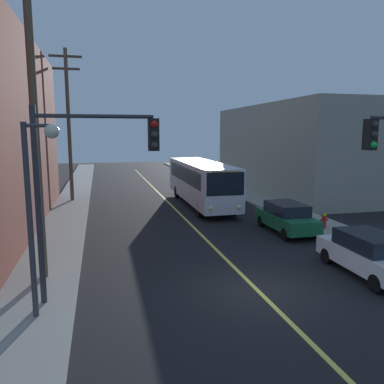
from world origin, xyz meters
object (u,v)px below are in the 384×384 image
parked_car_white (369,254)px  utility_pole_near (33,100)px  utility_pole_mid (69,119)px  traffic_signal_left_corner (90,168)px  fire_hydrant (324,220)px  parked_car_green (286,217)px  street_lamp_left (37,192)px  city_bus (200,181)px

parked_car_white → utility_pole_near: 13.37m
utility_pole_mid → traffic_signal_left_corner: utility_pole_mid is taller
fire_hydrant → utility_pole_mid: bearing=138.1°
utility_pole_near → parked_car_white: bearing=-11.2°
parked_car_white → parked_car_green: size_ratio=1.01×
traffic_signal_left_corner → street_lamp_left: 1.77m
utility_pole_near → utility_pole_mid: (-0.05, 16.68, -0.05)m
city_bus → street_lamp_left: street_lamp_left is taller
city_bus → utility_pole_mid: 11.14m
street_lamp_left → traffic_signal_left_corner: bearing=32.5°
traffic_signal_left_corner → street_lamp_left: size_ratio=1.09×
city_bus → street_lamp_left: 18.71m
parked_car_green → fire_hydrant: size_ratio=5.26×
street_lamp_left → fire_hydrant: (13.68, 7.16, -3.16)m
street_lamp_left → parked_car_white: bearing=4.1°
parked_car_white → utility_pole_near: size_ratio=0.38×
parked_car_green → utility_pole_near: 13.80m
fire_hydrant → street_lamp_left: bearing=-152.4°
fire_hydrant → city_bus: bearing=117.0°
traffic_signal_left_corner → fire_hydrant: bearing=27.1°
parked_car_green → fire_hydrant: bearing=-4.8°
city_bus → fire_hydrant: city_bus is taller
utility_pole_near → traffic_signal_left_corner: bearing=-51.2°
city_bus → utility_pole_mid: bearing=159.3°
parked_car_white → utility_pole_mid: size_ratio=0.39×
utility_pole_near → traffic_signal_left_corner: (1.83, -2.27, -2.16)m
parked_car_white → parked_car_green: same height
utility_pole_mid → city_bus: bearing=-20.7°
utility_pole_near → utility_pole_mid: 16.68m
city_bus → parked_car_green: city_bus is taller
traffic_signal_left_corner → parked_car_white: bearing=-0.4°
city_bus → street_lamp_left: (-9.03, -16.27, 1.92)m
street_lamp_left → city_bus: bearing=61.0°
street_lamp_left → fire_hydrant: size_ratio=6.55×
utility_pole_near → utility_pole_mid: utility_pole_near is taller
utility_pole_near → traffic_signal_left_corner: size_ratio=1.93×
parked_car_white → utility_pole_mid: 23.15m
parked_car_white → street_lamp_left: size_ratio=0.81×
city_bus → parked_car_green: bearing=-74.7°
parked_car_green → utility_pole_near: bearing=-160.6°
parked_car_white → fire_hydrant: (2.19, 6.34, -0.26)m
traffic_signal_left_corner → utility_pole_mid: bearing=95.7°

